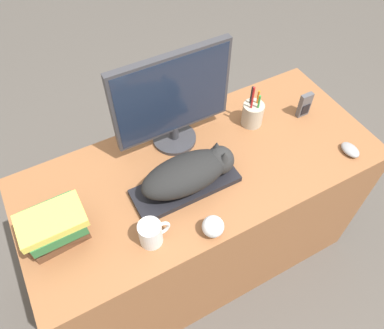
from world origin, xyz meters
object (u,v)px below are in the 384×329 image
at_px(cat, 192,171).
at_px(pen_cup, 253,114).
at_px(keyboard, 186,186).
at_px(monitor, 173,99).
at_px(book_stack, 55,227).
at_px(computer_mouse, 350,150).
at_px(phone, 305,105).
at_px(coffee_mug, 151,233).
at_px(baseball, 213,226).

xyz_separation_m(cat, pen_cup, (0.39, 0.17, -0.03)).
height_order(keyboard, cat, cat).
relative_size(monitor, book_stack, 2.25).
relative_size(keyboard, pen_cup, 1.94).
bearing_deg(computer_mouse, keyboard, 166.25).
distance_m(cat, pen_cup, 0.42).
relative_size(cat, phone, 3.21).
height_order(pen_cup, book_stack, pen_cup).
relative_size(monitor, computer_mouse, 5.44).
bearing_deg(keyboard, coffee_mug, -145.34).
relative_size(computer_mouse, baseball, 1.13).
relative_size(keyboard, book_stack, 1.94).
bearing_deg(monitor, book_stack, -158.05).
bearing_deg(keyboard, phone, 9.07).
height_order(computer_mouse, pen_cup, pen_cup).
relative_size(keyboard, computer_mouse, 4.68).
height_order(keyboard, coffee_mug, coffee_mug).
bearing_deg(cat, baseball, -98.42).
relative_size(baseball, phone, 0.67).
distance_m(keyboard, coffee_mug, 0.25).
bearing_deg(baseball, cat, 81.58).
xyz_separation_m(keyboard, monitor, (0.07, 0.24, 0.22)).
xyz_separation_m(coffee_mug, phone, (0.84, 0.24, 0.01)).
xyz_separation_m(keyboard, book_stack, (-0.48, 0.01, 0.07)).
distance_m(pen_cup, phone, 0.24).
height_order(coffee_mug, book_stack, book_stack).
bearing_deg(cat, keyboard, -180.00).
bearing_deg(monitor, cat, -101.24).
bearing_deg(computer_mouse, phone, 96.88).
distance_m(cat, book_stack, 0.50).
height_order(cat, book_stack, cat).
height_order(monitor, baseball, monitor).
height_order(monitor, book_stack, monitor).
distance_m(baseball, book_stack, 0.52).
xyz_separation_m(computer_mouse, pen_cup, (-0.26, 0.33, 0.04)).
height_order(keyboard, computer_mouse, computer_mouse).
height_order(monitor, coffee_mug, monitor).
bearing_deg(monitor, phone, -13.33).
relative_size(monitor, phone, 4.08).
distance_m(baseball, phone, 0.71).
bearing_deg(keyboard, cat, 0.00).
bearing_deg(computer_mouse, cat, 165.72).
bearing_deg(book_stack, monitor, 21.95).
height_order(cat, monitor, monitor).
bearing_deg(cat, monitor, 78.76).
bearing_deg(phone, book_stack, -175.50).
distance_m(cat, baseball, 0.22).
height_order(computer_mouse, phone, phone).
bearing_deg(book_stack, baseball, -25.59).
height_order(coffee_mug, baseball, coffee_mug).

